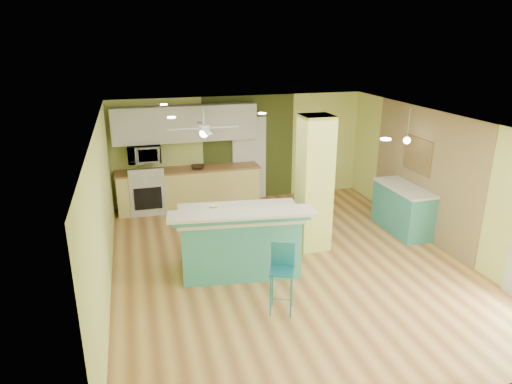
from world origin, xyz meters
TOP-DOWN VIEW (x-y plane):
  - floor at (0.00, 0.00)m, footprint 6.00×7.00m
  - ceiling at (0.00, 0.00)m, footprint 6.00×7.00m
  - wall_back at (0.00, 3.50)m, footprint 6.00×0.01m
  - wall_front at (0.00, -3.50)m, footprint 6.00×0.01m
  - wall_left at (-3.00, 0.00)m, footprint 0.01×7.00m
  - wall_right at (3.00, 0.00)m, footprint 0.01×7.00m
  - wood_panel at (2.99, 0.60)m, footprint 0.02×3.40m
  - olive_accent at (0.20, 3.49)m, footprint 2.20×0.02m
  - interior_door at (0.20, 3.46)m, footprint 0.82×0.05m
  - column at (0.65, 0.50)m, footprint 0.55×0.55m
  - kitchen_run at (-1.30, 3.20)m, footprint 3.25×0.63m
  - stove at (-2.25, 3.19)m, footprint 0.76×0.66m
  - upper_cabinets at (-1.30, 3.32)m, footprint 3.20×0.34m
  - microwave at (-2.25, 3.20)m, footprint 0.70×0.48m
  - ceiling_fan at (-1.10, 2.00)m, footprint 1.41×1.41m
  - pendant_lamp at (2.65, 0.75)m, footprint 0.14×0.14m
  - wall_decor at (2.96, 0.80)m, footprint 0.03×0.90m
  - peninsula at (-0.89, -0.05)m, footprint 2.33×1.47m
  - bar_stool at (-0.57, -1.35)m, footprint 0.45×0.45m
  - side_counter at (2.70, 0.72)m, footprint 0.62×1.47m
  - fruit_bowl at (-1.09, 3.13)m, footprint 0.35×0.35m
  - canister at (-1.31, -0.01)m, footprint 0.14×0.14m

SIDE VIEW (x-z plane):
  - floor at x=0.00m, z-range -0.01..0.00m
  - stove at x=-2.25m, z-range -0.08..1.00m
  - kitchen_run at x=-1.30m, z-range 0.00..0.94m
  - side_counter at x=2.70m, z-range 0.00..0.95m
  - peninsula at x=-0.89m, z-range -0.05..1.18m
  - bar_stool at x=-0.57m, z-range 0.17..1.21m
  - fruit_bowl at x=-1.09m, z-range 0.94..1.02m
  - interior_door at x=0.20m, z-range 0.00..2.00m
  - canister at x=-1.31m, z-range 1.06..1.21m
  - wall_back at x=0.00m, z-range 0.00..2.50m
  - wall_front at x=0.00m, z-range 0.00..2.50m
  - wall_left at x=-3.00m, z-range 0.00..2.50m
  - wall_right at x=3.00m, z-range 0.00..2.50m
  - wood_panel at x=2.99m, z-range 0.00..2.50m
  - olive_accent at x=0.20m, z-range 0.00..2.50m
  - column at x=0.65m, z-range 0.00..2.50m
  - microwave at x=-2.25m, z-range 1.16..1.55m
  - wall_decor at x=2.96m, z-range 1.20..1.90m
  - pendant_lamp at x=2.65m, z-range 1.54..2.23m
  - upper_cabinets at x=-1.30m, z-range 1.55..2.35m
  - ceiling_fan at x=-1.10m, z-range 1.77..2.38m
  - ceiling at x=0.00m, z-range 2.50..2.51m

